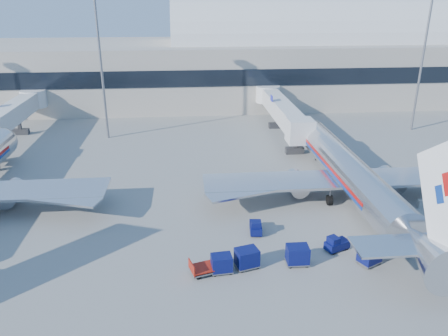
{
  "coord_description": "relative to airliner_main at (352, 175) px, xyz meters",
  "views": [
    {
      "loc": [
        -7.61,
        -37.47,
        20.88
      ],
      "look_at": [
        -3.73,
        6.0,
        3.66
      ],
      "focal_mm": 35.0,
      "sensor_mm": 36.0,
      "label": 1
    }
  ],
  "objects": [
    {
      "name": "ground",
      "position": [
        -10.0,
        -4.51,
        -2.93
      ],
      "size": [
        260.0,
        260.0,
        0.0
      ],
      "primitive_type": "plane",
      "color": "gray",
      "rests_on": "ground"
    },
    {
      "name": "terminal",
      "position": [
        -23.6,
        51.46,
        4.6
      ],
      "size": [
        170.0,
        28.15,
        21.0
      ],
      "color": "#B2AA9E",
      "rests_on": "ground"
    },
    {
      "name": "airliner_main",
      "position": [
        0.0,
        0.0,
        0.0
      ],
      "size": [
        32.0,
        37.26,
        12.07
      ],
      "color": "silver",
      "rests_on": "ground"
    },
    {
      "name": "jetbridge_near",
      "position": [
        -2.4,
        26.3,
        1.0
      ],
      "size": [
        4.4,
        27.5,
        6.25
      ],
      "color": "silver",
      "rests_on": "ground"
    },
    {
      "name": "jetbridge_mid",
      "position": [
        -44.4,
        26.3,
        1.0
      ],
      "size": [
        4.4,
        27.5,
        6.25
      ],
      "color": "silver",
      "rests_on": "ground"
    },
    {
      "name": "mast_west",
      "position": [
        -30.0,
        25.49,
        11.87
      ],
      "size": [
        2.0,
        1.2,
        22.6
      ],
      "color": "slate",
      "rests_on": "ground"
    },
    {
      "name": "mast_east",
      "position": [
        20.0,
        25.49,
        11.87
      ],
      "size": [
        2.0,
        1.2,
        22.6
      ],
      "color": "slate",
      "rests_on": "ground"
    },
    {
      "name": "barrier_near",
      "position": [
        8.0,
        -2.51,
        -2.48
      ],
      "size": [
        3.0,
        0.55,
        0.9
      ],
      "primitive_type": "cube",
      "color": "#9E9E96",
      "rests_on": "ground"
    },
    {
      "name": "tug_lead",
      "position": [
        -4.84,
        -9.81,
        -2.29
      ],
      "size": [
        2.4,
        1.85,
        1.4
      ],
      "rotation": [
        0.0,
        0.0,
        0.42
      ],
      "color": "#090E49",
      "rests_on": "ground"
    },
    {
      "name": "tug_right",
      "position": [
        2.58,
        -9.07,
        -2.27
      ],
      "size": [
        2.39,
        2.29,
        1.44
      ],
      "rotation": [
        0.0,
        0.0,
        -0.72
      ],
      "color": "#090E49",
      "rests_on": "ground"
    },
    {
      "name": "tug_left",
      "position": [
        -11.43,
        -6.23,
        -2.29
      ],
      "size": [
        1.27,
        2.25,
        1.41
      ],
      "rotation": [
        0.0,
        0.0,
        1.48
      ],
      "color": "#090E49",
      "rests_on": "ground"
    },
    {
      "name": "cart_train_a",
      "position": [
        -8.76,
        -11.61,
        -2.03
      ],
      "size": [
        1.91,
        1.47,
        1.67
      ],
      "rotation": [
        0.0,
        0.0,
        -0.01
      ],
      "color": "#090E49",
      "rests_on": "ground"
    },
    {
      "name": "cart_train_b",
      "position": [
        -13.02,
        -11.69,
        -2.04
      ],
      "size": [
        2.21,
        1.9,
        1.67
      ],
      "rotation": [
        0.0,
        0.0,
        0.27
      ],
      "color": "#090E49",
      "rests_on": "ground"
    },
    {
      "name": "cart_train_c",
      "position": [
        -15.15,
        -12.18,
        -2.11
      ],
      "size": [
        1.85,
        1.48,
        1.52
      ],
      "rotation": [
        0.0,
        0.0,
        0.1
      ],
      "color": "#090E49",
      "rests_on": "ground"
    },
    {
      "name": "cart_solo_near",
      "position": [
        -2.75,
        -12.08,
        -2.07
      ],
      "size": [
        2.24,
        2.05,
        1.6
      ],
      "rotation": [
        0.0,
        0.0,
        0.47
      ],
      "color": "#090E49",
      "rests_on": "ground"
    },
    {
      "name": "cart_open_red",
      "position": [
        -16.49,
        -12.23,
        -2.48
      ],
      "size": [
        2.66,
        2.2,
        0.62
      ],
      "rotation": [
        0.0,
        0.0,
        0.28
      ],
      "color": "slate",
      "rests_on": "ground"
    }
  ]
}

